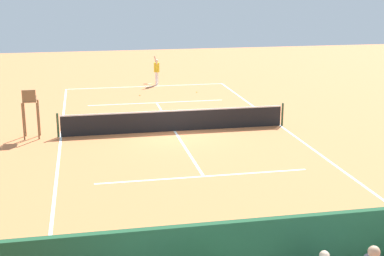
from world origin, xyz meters
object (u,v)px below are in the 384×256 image
umpire_chair (30,108)px  tennis_ball_far (197,92)px  tennis_player (157,69)px  tennis_racket (149,84)px  tennis_ball_near (140,95)px  tennis_net (175,120)px  courtside_bench (369,254)px

umpire_chair → tennis_ball_far: bearing=-137.2°
tennis_player → tennis_racket: size_ratio=3.29×
tennis_racket → tennis_ball_near: size_ratio=8.88×
tennis_player → tennis_ball_near: size_ratio=29.18×
tennis_ball_far → tennis_player: bearing=-55.7°
umpire_chair → tennis_ball_far: umpire_chair is taller
tennis_racket → tennis_ball_far: (-2.48, 3.29, 0.02)m
tennis_player → tennis_ball_near: 3.64m
tennis_ball_far → tennis_net: bearing=71.7°
tennis_net → tennis_player: bearing=-93.8°
tennis_net → tennis_ball_near: tennis_net is taller
courtside_bench → tennis_ball_near: bearing=-82.1°
courtside_bench → tennis_ball_far: 21.69m
courtside_bench → tennis_ball_near: courtside_bench is taller
umpire_chair → tennis_ball_far: size_ratio=32.42×
tennis_net → tennis_ball_far: size_ratio=156.06×
umpire_chair → tennis_player: 13.25m
tennis_player → courtside_bench: bearing=93.5°
tennis_player → tennis_net: bearing=86.2°
tennis_net → tennis_player: 11.41m
tennis_net → umpire_chair: umpire_chair is taller
tennis_player → tennis_ball_near: tennis_player is taller
umpire_chair → courtside_bench: size_ratio=1.19×
tennis_player → tennis_ball_near: (1.45, 3.19, -0.98)m
tennis_player → umpire_chair: bearing=58.3°
tennis_net → tennis_ball_near: 8.22m
umpire_chair → courtside_bench: bearing=122.3°
tennis_ball_far → umpire_chair: bearing=42.8°
tennis_racket → tennis_ball_near: 3.66m
tennis_racket → tennis_ball_near: tennis_ball_near is taller
tennis_racket → tennis_ball_near: bearing=74.1°
umpire_chair → tennis_player: umpire_chair is taller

